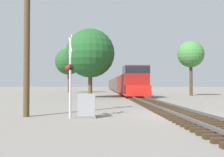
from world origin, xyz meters
name	(u,v)px	position (x,y,z in m)	size (l,w,h in m)	color
ground_plane	(182,116)	(0.00, 0.00, 0.00)	(400.00, 400.00, 0.00)	slate
rail_track_bed	(182,113)	(0.00, 0.00, 0.14)	(2.60, 160.00, 0.31)	#382819
freight_train	(118,84)	(0.00, 55.32, 1.78)	(3.16, 79.55, 4.19)	maroon
crossing_signal_near	(70,71)	(-6.14, -1.01, 2.44)	(0.53, 1.01, 4.24)	#B7B7BC
relay_cabinet	(87,106)	(-5.29, -0.85, 0.62)	(0.99, 0.56, 1.25)	slate
utility_pole	(27,35)	(-8.56, -0.20, 4.42)	(1.80, 0.32, 8.63)	#4C3A23
tree_far_right	(90,53)	(-6.01, 20.51, 5.93)	(6.53, 6.53, 9.21)	brown
tree_mid_background	(191,55)	(9.69, 26.44, 6.52)	(4.19, 4.19, 8.68)	#473521
tree_deep_background	(68,62)	(-11.79, 43.33, 6.84)	(5.83, 5.83, 9.77)	brown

